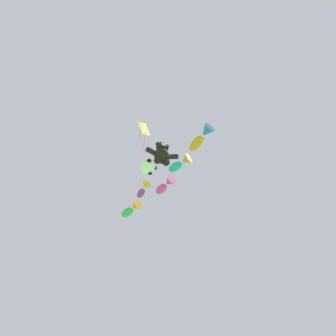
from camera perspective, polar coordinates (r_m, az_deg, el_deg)
The scene contains 8 objects.
teddy_bear_kite at distance 12.91m, azimuth -1.50°, elevation 3.76°, with size 1.95×0.86×1.98m.
soccer_ball_kite at distance 11.82m, azimuth -5.22°, elevation 0.46°, with size 0.96×0.95×0.88m.
fish_kite_tangerine at distance 15.76m, azimuth 8.43°, elevation 7.66°, with size 1.30×2.32×0.81m.
fish_kite_teal at distance 16.87m, azimuth 3.17°, elevation 1.14°, with size 1.66×1.98×0.80m.
fish_kite_magenta at distance 17.36m, azimuth -0.76°, elevation -4.46°, with size 1.40×1.98×0.83m.
fish_kite_violet at distance 18.97m, azimuth -6.36°, elevation -5.51°, with size 0.96×1.83×0.71m.
fish_kite_emerald at distance 20.11m, azimuth -9.31°, elevation -10.32°, with size 1.71×2.31×0.91m.
diamond_kite at distance 16.75m, azimuth -6.16°, elevation 9.62°, with size 1.16×0.90×3.20m.
Camera 1 is at (-2.13, -0.58, 1.55)m, focal length 24.00 mm.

